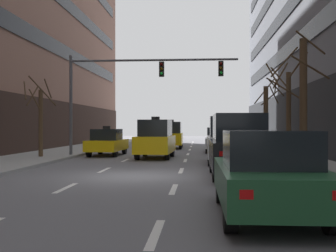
{
  "coord_description": "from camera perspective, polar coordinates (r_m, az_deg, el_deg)",
  "views": [
    {
      "loc": [
        2.29,
        -15.08,
        1.8
      ],
      "look_at": [
        -0.35,
        20.76,
        1.78
      ],
      "focal_mm": 45.8,
      "sensor_mm": 36.0,
      "label": 1
    }
  ],
  "objects": [
    {
      "name": "ground_plane",
      "position": [
        15.36,
        -4.41,
        -6.68
      ],
      "size": [
        120.0,
        120.0,
        0.0
      ],
      "primitive_type": "plane",
      "color": "slate"
    },
    {
      "name": "sidewalk_right",
      "position": [
        15.8,
        20.4,
        -6.24
      ],
      "size": [
        3.98,
        80.0,
        0.14
      ],
      "primitive_type": "cube",
      "color": "gray",
      "rests_on": "ground"
    },
    {
      "name": "lane_stripe_l1_s3",
      "position": [
        12.81,
        -13.45,
        -8.01
      ],
      "size": [
        0.16,
        2.0,
        0.01
      ],
      "primitive_type": "cube",
      "color": "silver",
      "rests_on": "ground"
    },
    {
      "name": "lane_stripe_l1_s4",
      "position": [
        17.6,
        -8.48,
        -5.81
      ],
      "size": [
        0.16,
        2.0,
        0.01
      ],
      "primitive_type": "cube",
      "color": "silver",
      "rests_on": "ground"
    },
    {
      "name": "lane_stripe_l1_s5",
      "position": [
        22.49,
        -5.67,
        -4.54
      ],
      "size": [
        0.16,
        2.0,
        0.01
      ],
      "primitive_type": "cube",
      "color": "silver",
      "rests_on": "ground"
    },
    {
      "name": "lane_stripe_l1_s6",
      "position": [
        27.41,
        -3.87,
        -3.72
      ],
      "size": [
        0.16,
        2.0,
        0.01
      ],
      "primitive_type": "cube",
      "color": "silver",
      "rests_on": "ground"
    },
    {
      "name": "lane_stripe_l1_s7",
      "position": [
        32.36,
        -2.62,
        -3.14
      ],
      "size": [
        0.16,
        2.0,
        0.01
      ],
      "primitive_type": "cube",
      "color": "silver",
      "rests_on": "ground"
    },
    {
      "name": "lane_stripe_l1_s8",
      "position": [
        37.32,
        -1.71,
        -2.72
      ],
      "size": [
        0.16,
        2.0,
        0.01
      ],
      "primitive_type": "cube",
      "color": "silver",
      "rests_on": "ground"
    },
    {
      "name": "lane_stripe_l1_s9",
      "position": [
        42.3,
        -1.01,
        -2.4
      ],
      "size": [
        0.16,
        2.0,
        0.01
      ],
      "primitive_type": "cube",
      "color": "silver",
      "rests_on": "ground"
    },
    {
      "name": "lane_stripe_l1_s10",
      "position": [
        47.27,
        -0.46,
        -2.14
      ],
      "size": [
        0.16,
        2.0,
        0.01
      ],
      "primitive_type": "cube",
      "color": "silver",
      "rests_on": "ground"
    },
    {
      "name": "lane_stripe_l2_s2",
      "position": [
        7.34,
        -1.67,
        -14.09
      ],
      "size": [
        0.16,
        2.0,
        0.01
      ],
      "primitive_type": "cube",
      "color": "silver",
      "rests_on": "ground"
    },
    {
      "name": "lane_stripe_l2_s3",
      "position": [
        12.24,
        0.76,
        -8.39
      ],
      "size": [
        0.16,
        2.0,
        0.01
      ],
      "primitive_type": "cube",
      "color": "silver",
      "rests_on": "ground"
    },
    {
      "name": "lane_stripe_l2_s4",
      "position": [
        17.19,
        1.77,
        -5.95
      ],
      "size": [
        0.16,
        2.0,
        0.01
      ],
      "primitive_type": "cube",
      "color": "silver",
      "rests_on": "ground"
    },
    {
      "name": "lane_stripe_l2_s5",
      "position": [
        22.17,
        2.32,
        -4.61
      ],
      "size": [
        0.16,
        2.0,
        0.01
      ],
      "primitive_type": "cube",
      "color": "silver",
      "rests_on": "ground"
    },
    {
      "name": "lane_stripe_l2_s6",
      "position": [
        27.15,
        2.67,
        -3.75
      ],
      "size": [
        0.16,
        2.0,
        0.01
      ],
      "primitive_type": "cube",
      "color": "silver",
      "rests_on": "ground"
    },
    {
      "name": "lane_stripe_l2_s7",
      "position": [
        32.14,
        2.91,
        -3.16
      ],
      "size": [
        0.16,
        2.0,
        0.01
      ],
      "primitive_type": "cube",
      "color": "silver",
      "rests_on": "ground"
    },
    {
      "name": "lane_stripe_l2_s8",
      "position": [
        37.13,
        3.09,
        -2.73
      ],
      "size": [
        0.16,
        2.0,
        0.01
      ],
      "primitive_type": "cube",
      "color": "silver",
      "rests_on": "ground"
    },
    {
      "name": "lane_stripe_l2_s9",
      "position": [
        42.13,
        3.22,
        -2.41
      ],
      "size": [
        0.16,
        2.0,
        0.01
      ],
      "primitive_type": "cube",
      "color": "silver",
      "rests_on": "ground"
    },
    {
      "name": "lane_stripe_l2_s10",
      "position": [
        47.12,
        3.33,
        -2.15
      ],
      "size": [
        0.16,
        2.0,
        0.01
      ],
      "primitive_type": "cube",
      "color": "silver",
      "rests_on": "ground"
    },
    {
      "name": "taxi_driving_0",
      "position": [
        34.04,
        0.4,
        -1.23
      ],
      "size": [
        1.88,
        4.37,
        2.28
      ],
      "color": "black",
      "rests_on": "ground"
    },
    {
      "name": "taxi_driving_1",
      "position": [
        26.11,
        -8.08,
        -2.17
      ],
      "size": [
        1.89,
        4.32,
        1.78
      ],
      "color": "black",
      "rests_on": "ground"
    },
    {
      "name": "taxi_driving_2",
      "position": [
        23.74,
        -1.67,
        -1.75
      ],
      "size": [
        1.98,
        4.44,
        2.3
      ],
      "color": "black",
      "rests_on": "ground"
    },
    {
      "name": "car_parked_0",
      "position": [
        8.71,
        13.12,
        -6.28
      ],
      "size": [
        1.93,
        4.56,
        1.7
      ],
      "color": "black",
      "rests_on": "ground"
    },
    {
      "name": "car_parked_1",
      "position": [
        15.08,
        9.31,
        -2.62
      ],
      "size": [
        1.93,
        4.57,
        2.21
      ],
      "color": "black",
      "rests_on": "ground"
    },
    {
      "name": "car_parked_2",
      "position": [
        20.45,
        7.97,
        -1.9
      ],
      "size": [
        1.98,
        4.62,
        2.23
      ],
      "color": "black",
      "rests_on": "ground"
    },
    {
      "name": "car_parked_3",
      "position": [
        28.96,
        6.86,
        -1.88
      ],
      "size": [
        1.97,
        4.53,
        1.68
      ],
      "color": "black",
      "rests_on": "ground"
    },
    {
      "name": "traffic_signal_0",
      "position": [
        24.5,
        -4.87,
        6.01
      ],
      "size": [
        9.6,
        0.35,
        5.7
      ],
      "color": "#4C4C51",
      "rests_on": "sidewalk_left"
    },
    {
      "name": "street_tree_0",
      "position": [
        26.4,
        12.97,
        1.21
      ],
      "size": [
        1.75,
        1.92,
        4.54
      ],
      "color": "#4C3823",
      "rests_on": "sidewalk_right"
    },
    {
      "name": "street_tree_1",
      "position": [
        19.87,
        15.57,
        1.83
      ],
      "size": [
        1.38,
        1.76,
        4.58
      ],
      "color": "#4C3823",
      "rests_on": "sidewalk_right"
    },
    {
      "name": "street_tree_2",
      "position": [
        24.07,
        -16.68,
        1.03
      ],
      "size": [
        2.09,
        1.75,
        4.27
      ],
      "color": "#4C3823",
      "rests_on": "sidewalk_left"
    },
    {
      "name": "street_tree_3",
      "position": [
        17.26,
        17.53,
        3.24
      ],
      "size": [
        2.07,
        2.08,
        5.18
      ],
      "color": "#4C3823",
      "rests_on": "sidewalk_right"
    }
  ]
}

